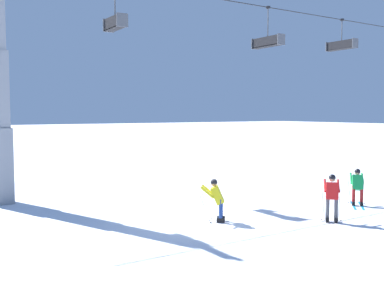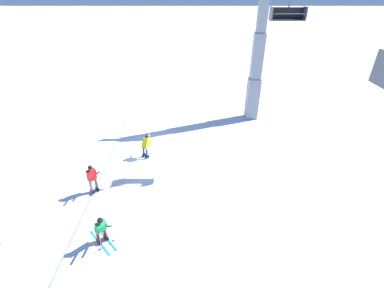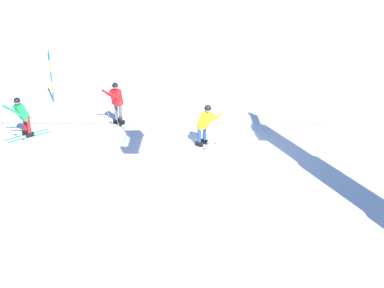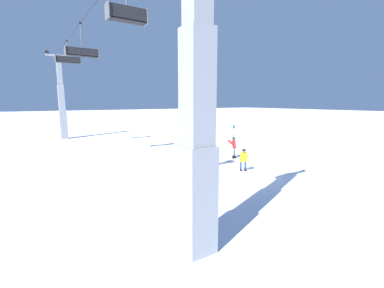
% 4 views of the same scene
% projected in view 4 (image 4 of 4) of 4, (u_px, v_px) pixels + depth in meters
% --- Properties ---
extents(ground_plane, '(260.00, 260.00, 0.00)m').
position_uv_depth(ground_plane, '(238.00, 174.00, 16.31)').
color(ground_plane, white).
extents(skier_carving_main, '(1.54, 1.40, 1.66)m').
position_uv_depth(skier_carving_main, '(243.00, 158.00, 16.75)').
color(skier_carving_main, white).
rests_on(skier_carving_main, ground_plane).
extents(lift_tower_near, '(0.91, 2.92, 10.27)m').
position_uv_depth(lift_tower_near, '(197.00, 112.00, 7.27)').
color(lift_tower_near, gray).
rests_on(lift_tower_near, ground_plane).
extents(lift_tower_far, '(0.79, 2.67, 10.27)m').
position_uv_depth(lift_tower_far, '(62.00, 104.00, 31.13)').
color(lift_tower_far, gray).
rests_on(lift_tower_far, ground_plane).
extents(haul_cable, '(34.87, 0.05, 0.05)m').
position_uv_depth(haul_cable, '(82.00, 21.00, 18.25)').
color(haul_cable, black).
extents(chairlift_seat_nearest, '(0.61, 1.72, 2.32)m').
position_uv_depth(chairlift_seat_nearest, '(128.00, 13.00, 10.97)').
color(chairlift_seat_nearest, black).
extents(chairlift_seat_second, '(0.61, 2.34, 2.40)m').
position_uv_depth(chairlift_seat_second, '(82.00, 52.00, 19.06)').
color(chairlift_seat_second, black).
extents(chairlift_seat_middle, '(0.61, 2.25, 2.07)m').
position_uv_depth(chairlift_seat_middle, '(68.00, 60.00, 24.52)').
color(chairlift_seat_middle, black).
extents(trail_marker_pole, '(0.07, 0.28, 2.35)m').
position_uv_depth(trail_marker_pole, '(234.00, 135.00, 25.11)').
color(trail_marker_pole, blue).
rests_on(trail_marker_pole, ground_plane).
extents(skier_distant_uphill, '(1.54, 1.49, 1.65)m').
position_uv_depth(skier_distant_uphill, '(197.00, 143.00, 22.72)').
color(skier_distant_uphill, '#198CCC').
rests_on(skier_distant_uphill, ground_plane).
extents(skier_distant_downhill, '(1.45, 1.43, 1.74)m').
position_uv_depth(skier_distant_downhill, '(234.00, 146.00, 20.76)').
color(skier_distant_downhill, white).
rests_on(skier_distant_downhill, ground_plane).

